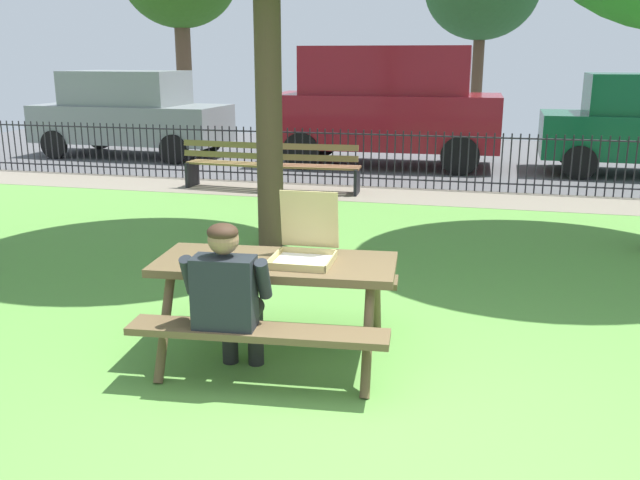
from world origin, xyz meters
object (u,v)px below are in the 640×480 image
at_px(picnic_table_foreground, 276,282).
at_px(pizza_box_open, 305,244).
at_px(parked_car_left, 386,103).
at_px(parked_car_far_left, 130,112).
at_px(park_bench_center, 312,169).
at_px(park_bench_left, 230,165).
at_px(adult_at_table, 229,295).

height_order(picnic_table_foreground, pizza_box_open, pizza_box_open).
bearing_deg(picnic_table_foreground, parked_car_left, 93.79).
bearing_deg(parked_car_far_left, park_bench_center, -32.69).
relative_size(picnic_table_foreground, park_bench_left, 1.18).
xyz_separation_m(park_bench_left, parked_car_far_left, (-3.73, 3.35, 0.59)).
bearing_deg(parked_car_left, picnic_table_foreground, -86.21).
bearing_deg(picnic_table_foreground, park_bench_center, 102.10).
distance_m(adult_at_table, parked_car_left, 10.31).
bearing_deg(park_bench_center, pizza_box_open, -75.94).
xyz_separation_m(picnic_table_foreground, parked_car_far_left, (-6.59, 9.76, 0.41)).
bearing_deg(parked_car_left, adult_at_table, -87.37).
xyz_separation_m(picnic_table_foreground, park_bench_center, (-1.38, 6.42, -0.18)).
bearing_deg(adult_at_table, park_bench_center, 99.82).
bearing_deg(parked_car_left, parked_car_far_left, 179.99).
xyz_separation_m(park_bench_center, parked_car_far_left, (-5.21, 3.35, 0.59)).
relative_size(park_bench_left, parked_car_far_left, 0.37).
distance_m(pizza_box_open, parked_car_far_left, 11.84).
distance_m(park_bench_left, parked_car_far_left, 5.04).
distance_m(adult_at_table, park_bench_center, 7.04).
height_order(picnic_table_foreground, park_bench_center, park_bench_center).
height_order(parked_car_far_left, parked_car_left, parked_car_left).
relative_size(adult_at_table, park_bench_center, 0.74).
bearing_deg(parked_car_far_left, parked_car_left, -0.01).
bearing_deg(picnic_table_foreground, pizza_box_open, 19.20).
bearing_deg(park_bench_left, parked_car_far_left, 138.08).
xyz_separation_m(park_bench_left, parked_car_left, (2.22, 3.34, 0.89)).
height_order(pizza_box_open, parked_car_far_left, parked_car_far_left).
height_order(park_bench_left, parked_car_left, parked_car_left).
height_order(pizza_box_open, parked_car_left, parked_car_left).
relative_size(adult_at_table, parked_car_far_left, 0.27).
xyz_separation_m(picnic_table_foreground, adult_at_table, (-0.18, -0.52, 0.06)).
height_order(picnic_table_foreground, parked_car_far_left, parked_car_far_left).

